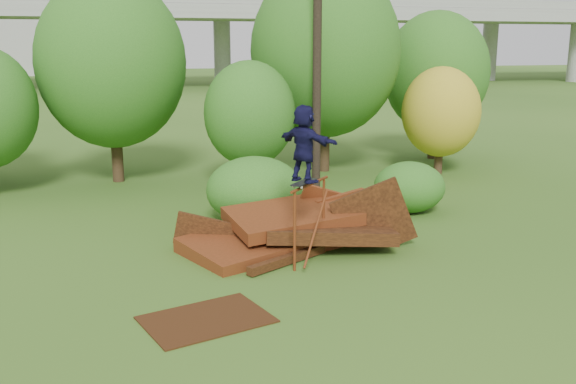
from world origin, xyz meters
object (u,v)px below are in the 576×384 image
object	(u,v)px
skater	(304,143)
utility_pole	(317,45)
flat_plate	(206,319)
scrap_pile	(292,230)

from	to	relation	value
skater	utility_pole	bearing A→B (deg)	-51.10
flat_plate	utility_pole	world-z (taller)	utility_pole
scrap_pile	utility_pole	distance (m)	7.69
scrap_pile	utility_pole	world-z (taller)	utility_pole
skater	utility_pole	size ratio (longest dim) A/B	0.18
skater	flat_plate	bearing A→B (deg)	101.98
skater	utility_pole	distance (m)	7.87
utility_pole	flat_plate	bearing A→B (deg)	-118.31
utility_pole	scrap_pile	bearing A→B (deg)	-113.05
scrap_pile	flat_plate	distance (m)	4.45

